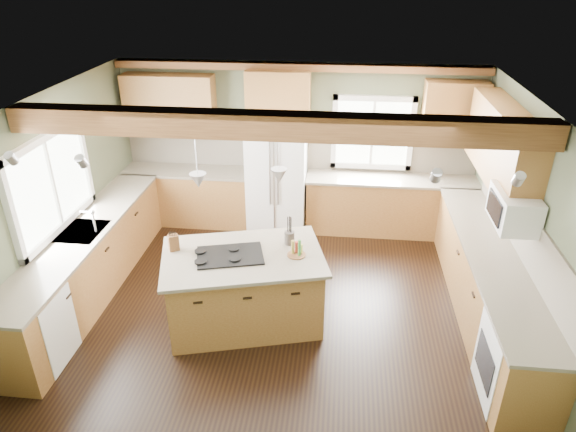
# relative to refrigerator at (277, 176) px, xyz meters

# --- Properties ---
(floor) EXTENTS (5.60, 5.60, 0.00)m
(floor) POSITION_rel_refrigerator_xyz_m (0.30, -2.12, -0.90)
(floor) COLOR black
(floor) RESTS_ON ground
(ceiling) EXTENTS (5.60, 5.60, 0.00)m
(ceiling) POSITION_rel_refrigerator_xyz_m (0.30, -2.12, 1.70)
(ceiling) COLOR silver
(ceiling) RESTS_ON wall_back
(wall_back) EXTENTS (5.60, 0.00, 5.60)m
(wall_back) POSITION_rel_refrigerator_xyz_m (0.30, 0.38, 0.40)
(wall_back) COLOR #49533A
(wall_back) RESTS_ON ground
(wall_left) EXTENTS (0.00, 5.00, 5.00)m
(wall_left) POSITION_rel_refrigerator_xyz_m (-2.50, -2.12, 0.40)
(wall_left) COLOR #49533A
(wall_left) RESTS_ON ground
(wall_right) EXTENTS (0.00, 5.00, 5.00)m
(wall_right) POSITION_rel_refrigerator_xyz_m (3.10, -2.12, 0.40)
(wall_right) COLOR #49533A
(wall_right) RESTS_ON ground
(ceiling_beam) EXTENTS (5.55, 0.26, 0.26)m
(ceiling_beam) POSITION_rel_refrigerator_xyz_m (0.30, -2.43, 1.57)
(ceiling_beam) COLOR #4B2A15
(ceiling_beam) RESTS_ON ceiling
(soffit_trim) EXTENTS (5.55, 0.20, 0.10)m
(soffit_trim) POSITION_rel_refrigerator_xyz_m (0.30, 0.28, 1.64)
(soffit_trim) COLOR #4B2A15
(soffit_trim) RESTS_ON ceiling
(backsplash_back) EXTENTS (5.58, 0.03, 0.58)m
(backsplash_back) POSITION_rel_refrigerator_xyz_m (0.30, 0.36, 0.31)
(backsplash_back) COLOR brown
(backsplash_back) RESTS_ON wall_back
(backsplash_right) EXTENTS (0.03, 3.70, 0.58)m
(backsplash_right) POSITION_rel_refrigerator_xyz_m (3.08, -2.07, 0.31)
(backsplash_right) COLOR brown
(backsplash_right) RESTS_ON wall_right
(base_cab_back_left) EXTENTS (2.02, 0.60, 0.88)m
(base_cab_back_left) POSITION_rel_refrigerator_xyz_m (-1.49, 0.08, -0.46)
(base_cab_back_left) COLOR brown
(base_cab_back_left) RESTS_ON floor
(counter_back_left) EXTENTS (2.06, 0.64, 0.04)m
(counter_back_left) POSITION_rel_refrigerator_xyz_m (-1.49, 0.08, 0.00)
(counter_back_left) COLOR brown
(counter_back_left) RESTS_ON base_cab_back_left
(base_cab_back_right) EXTENTS (2.62, 0.60, 0.88)m
(base_cab_back_right) POSITION_rel_refrigerator_xyz_m (1.79, 0.08, -0.46)
(base_cab_back_right) COLOR brown
(base_cab_back_right) RESTS_ON floor
(counter_back_right) EXTENTS (2.66, 0.64, 0.04)m
(counter_back_right) POSITION_rel_refrigerator_xyz_m (1.79, 0.08, 0.00)
(counter_back_right) COLOR brown
(counter_back_right) RESTS_ON base_cab_back_right
(base_cab_left) EXTENTS (0.60, 3.70, 0.88)m
(base_cab_left) POSITION_rel_refrigerator_xyz_m (-2.20, -2.07, -0.46)
(base_cab_left) COLOR brown
(base_cab_left) RESTS_ON floor
(counter_left) EXTENTS (0.64, 3.74, 0.04)m
(counter_left) POSITION_rel_refrigerator_xyz_m (-2.20, -2.07, 0.00)
(counter_left) COLOR brown
(counter_left) RESTS_ON base_cab_left
(base_cab_right) EXTENTS (0.60, 3.70, 0.88)m
(base_cab_right) POSITION_rel_refrigerator_xyz_m (2.80, -2.07, -0.46)
(base_cab_right) COLOR brown
(base_cab_right) RESTS_ON floor
(counter_right) EXTENTS (0.64, 3.74, 0.04)m
(counter_right) POSITION_rel_refrigerator_xyz_m (2.80, -2.07, 0.00)
(counter_right) COLOR brown
(counter_right) RESTS_ON base_cab_right
(upper_cab_back_left) EXTENTS (1.40, 0.35, 0.90)m
(upper_cab_back_left) POSITION_rel_refrigerator_xyz_m (-1.69, 0.21, 1.05)
(upper_cab_back_left) COLOR brown
(upper_cab_back_left) RESTS_ON wall_back
(upper_cab_over_fridge) EXTENTS (0.96, 0.35, 0.70)m
(upper_cab_over_fridge) POSITION_rel_refrigerator_xyz_m (-0.00, 0.21, 1.25)
(upper_cab_over_fridge) COLOR brown
(upper_cab_over_fridge) RESTS_ON wall_back
(upper_cab_right) EXTENTS (0.35, 2.20, 0.90)m
(upper_cab_right) POSITION_rel_refrigerator_xyz_m (2.92, -1.22, 1.05)
(upper_cab_right) COLOR brown
(upper_cab_right) RESTS_ON wall_right
(upper_cab_back_corner) EXTENTS (0.90, 0.35, 0.90)m
(upper_cab_back_corner) POSITION_rel_refrigerator_xyz_m (2.60, 0.21, 1.05)
(upper_cab_back_corner) COLOR brown
(upper_cab_back_corner) RESTS_ON wall_back
(window_left) EXTENTS (0.04, 1.60, 1.05)m
(window_left) POSITION_rel_refrigerator_xyz_m (-2.48, -2.07, 0.65)
(window_left) COLOR white
(window_left) RESTS_ON wall_left
(window_back) EXTENTS (1.10, 0.04, 1.00)m
(window_back) POSITION_rel_refrigerator_xyz_m (1.45, 0.36, 0.65)
(window_back) COLOR white
(window_back) RESTS_ON wall_back
(sink) EXTENTS (0.50, 0.65, 0.03)m
(sink) POSITION_rel_refrigerator_xyz_m (-2.20, -2.07, 0.01)
(sink) COLOR #262628
(sink) RESTS_ON counter_left
(faucet) EXTENTS (0.02, 0.02, 0.28)m
(faucet) POSITION_rel_refrigerator_xyz_m (-2.02, -2.07, 0.15)
(faucet) COLOR #B2B2B7
(faucet) RESTS_ON sink
(dishwasher) EXTENTS (0.60, 0.60, 0.84)m
(dishwasher) POSITION_rel_refrigerator_xyz_m (-2.19, -3.37, -0.47)
(dishwasher) COLOR white
(dishwasher) RESTS_ON floor
(oven) EXTENTS (0.60, 0.72, 0.84)m
(oven) POSITION_rel_refrigerator_xyz_m (2.79, -3.37, -0.47)
(oven) COLOR white
(oven) RESTS_ON floor
(microwave) EXTENTS (0.40, 0.70, 0.38)m
(microwave) POSITION_rel_refrigerator_xyz_m (2.88, -2.17, 0.65)
(microwave) COLOR white
(microwave) RESTS_ON wall_right
(pendant_left) EXTENTS (0.18, 0.18, 0.16)m
(pendant_left) POSITION_rel_refrigerator_xyz_m (-0.51, -2.54, 0.98)
(pendant_left) COLOR #B2B2B7
(pendant_left) RESTS_ON ceiling
(pendant_right) EXTENTS (0.18, 0.18, 0.16)m
(pendant_right) POSITION_rel_refrigerator_xyz_m (0.33, -2.32, 0.98)
(pendant_right) COLOR #B2B2B7
(pendant_right) RESTS_ON ceiling
(refrigerator) EXTENTS (0.90, 0.74, 1.80)m
(refrigerator) POSITION_rel_refrigerator_xyz_m (0.00, 0.00, 0.00)
(refrigerator) COLOR white
(refrigerator) RESTS_ON floor
(island) EXTENTS (1.94, 1.47, 0.88)m
(island) POSITION_rel_refrigerator_xyz_m (-0.09, -2.43, -0.46)
(island) COLOR brown
(island) RESTS_ON floor
(island_top) EXTENTS (2.08, 1.61, 0.04)m
(island_top) POSITION_rel_refrigerator_xyz_m (-0.09, -2.43, 0.00)
(island_top) COLOR brown
(island_top) RESTS_ON island
(cooktop) EXTENTS (0.85, 0.68, 0.02)m
(cooktop) POSITION_rel_refrigerator_xyz_m (-0.23, -2.47, 0.03)
(cooktop) COLOR black
(cooktop) RESTS_ON island_top
(knife_block) EXTENTS (0.14, 0.13, 0.19)m
(knife_block) POSITION_rel_refrigerator_xyz_m (-0.91, -2.40, 0.12)
(knife_block) COLOR brown
(knife_block) RESTS_ON island_top
(utensil_crock) EXTENTS (0.13, 0.13, 0.16)m
(utensil_crock) POSITION_rel_refrigerator_xyz_m (0.42, -2.11, 0.10)
(utensil_crock) COLOR #423C35
(utensil_crock) RESTS_ON island_top
(bottle_tray) EXTENTS (0.25, 0.25, 0.20)m
(bottle_tray) POSITION_rel_refrigerator_xyz_m (0.53, -2.36, 0.12)
(bottle_tray) COLOR brown
(bottle_tray) RESTS_ON island_top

